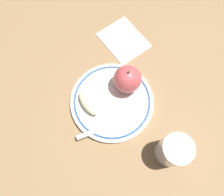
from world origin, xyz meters
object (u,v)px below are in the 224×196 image
object	(u,v)px
drinking_glass	(173,151)
plate	(112,101)
apple_red_whole	(127,79)
napkin_folded	(124,40)
apple_slice_front	(88,103)
fork	(109,126)

from	to	relation	value
drinking_glass	plate	bearing A→B (deg)	170.43
apple_red_whole	napkin_folded	distance (m)	0.17
apple_slice_front	drinking_glass	bearing A→B (deg)	23.81
fork	apple_red_whole	bearing A→B (deg)	46.11
apple_red_whole	drinking_glass	distance (m)	0.21
drinking_glass	napkin_folded	bearing A→B (deg)	141.63
napkin_folded	plate	bearing A→B (deg)	-66.09
apple_slice_front	fork	xyz separation A→B (m)	(0.08, -0.02, -0.01)
apple_red_whole	plate	bearing A→B (deg)	-97.23
napkin_folded	apple_slice_front	bearing A→B (deg)	-80.74
apple_slice_front	napkin_folded	world-z (taller)	apple_slice_front
plate	apple_slice_front	size ratio (longest dim) A/B	2.92
drinking_glass	fork	bearing A→B (deg)	-169.75
apple_red_whole	apple_slice_front	size ratio (longest dim) A/B	1.09
napkin_folded	fork	bearing A→B (deg)	-65.20
apple_slice_front	drinking_glass	xyz separation A→B (m)	(0.24, 0.01, 0.02)
plate	apple_slice_front	distance (m)	0.07
apple_slice_front	napkin_folded	xyz separation A→B (m)	(-0.04, 0.24, -0.03)
apple_slice_front	fork	size ratio (longest dim) A/B	0.47
plate	drinking_glass	world-z (taller)	drinking_glass
apple_red_whole	apple_slice_front	world-z (taller)	apple_red_whole
drinking_glass	napkin_folded	xyz separation A→B (m)	(-0.28, 0.22, -0.05)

